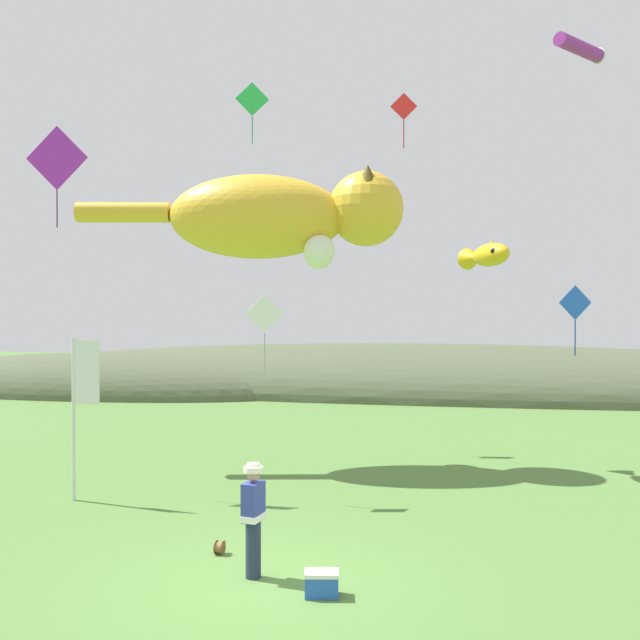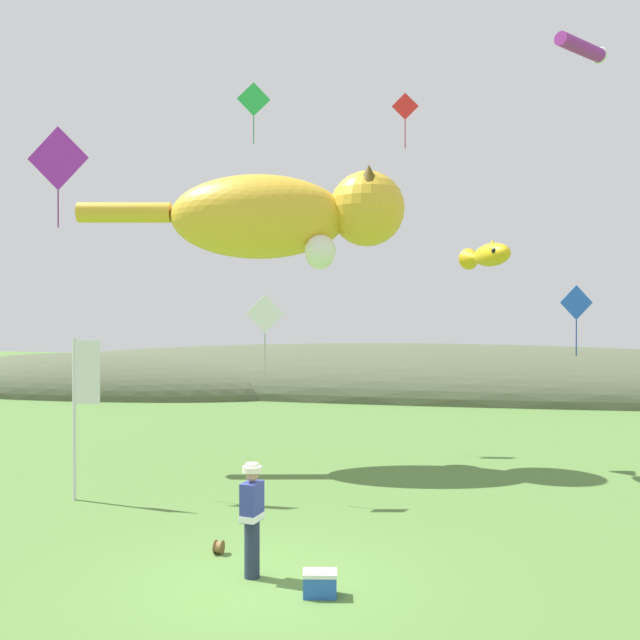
% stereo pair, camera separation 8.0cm
% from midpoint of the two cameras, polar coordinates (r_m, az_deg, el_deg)
% --- Properties ---
extents(ground_plane, '(120.00, 120.00, 0.00)m').
position_cam_midpoint_polar(ground_plane, '(11.62, -4.74, -20.10)').
color(ground_plane, '#517A38').
extents(distant_hill_ridge, '(57.05, 14.37, 5.13)m').
position_cam_midpoint_polar(distant_hill_ridge, '(38.20, 3.57, -5.74)').
color(distant_hill_ridge, '#4C563D').
rests_on(distant_hill_ridge, ground).
extents(festival_attendant, '(0.31, 0.45, 1.77)m').
position_cam_midpoint_polar(festival_attendant, '(11.48, -5.57, -15.35)').
color(festival_attendant, '#232D47').
rests_on(festival_attendant, ground).
extents(kite_spool, '(0.14, 0.24, 0.24)m').
position_cam_midpoint_polar(kite_spool, '(12.83, -8.22, -17.56)').
color(kite_spool, olive).
rests_on(kite_spool, ground).
extents(picnic_cooler, '(0.55, 0.42, 0.36)m').
position_cam_midpoint_polar(picnic_cooler, '(10.98, -0.09, -20.34)').
color(picnic_cooler, blue).
rests_on(picnic_cooler, ground).
extents(festival_banner_pole, '(0.66, 0.08, 3.58)m').
position_cam_midpoint_polar(festival_banner_pole, '(16.55, -18.75, -5.66)').
color(festival_banner_pole, silver).
rests_on(festival_banner_pole, ground).
extents(kite_giant_cat, '(8.90, 3.60, 2.75)m').
position_cam_midpoint_polar(kite_giant_cat, '(19.98, -3.25, 8.20)').
color(kite_giant_cat, gold).
extents(kite_fish_windsock, '(1.54, 2.31, 0.70)m').
position_cam_midpoint_polar(kite_fish_windsock, '(19.46, 13.04, 5.06)').
color(kite_fish_windsock, gold).
extents(kite_tube_streamer, '(1.47, 1.73, 0.44)m').
position_cam_midpoint_polar(kite_tube_streamer, '(20.62, 19.99, 19.77)').
color(kite_tube_streamer, '#8C268C').
extents(kite_diamond_violet, '(1.54, 0.20, 2.45)m').
position_cam_midpoint_polar(kite_diamond_violet, '(18.67, -20.42, 12.01)').
color(kite_diamond_violet, purple).
extents(kite_diamond_blue, '(0.82, 0.34, 1.78)m').
position_cam_midpoint_polar(kite_diamond_blue, '(18.99, 19.63, 1.24)').
color(kite_diamond_blue, blue).
extents(kite_diamond_red, '(0.84, 0.16, 1.75)m').
position_cam_midpoint_polar(kite_diamond_red, '(23.61, 6.62, 16.54)').
color(kite_diamond_red, red).
extents(kite_diamond_white, '(0.77, 0.41, 1.76)m').
position_cam_midpoint_polar(kite_diamond_white, '(15.92, -4.60, 0.42)').
color(kite_diamond_white, white).
extents(kite_diamond_green, '(1.03, 0.41, 2.00)m').
position_cam_midpoint_polar(kite_diamond_green, '(24.38, -5.54, 17.13)').
color(kite_diamond_green, green).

